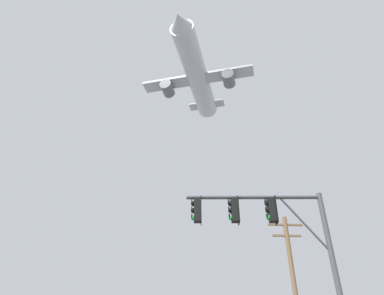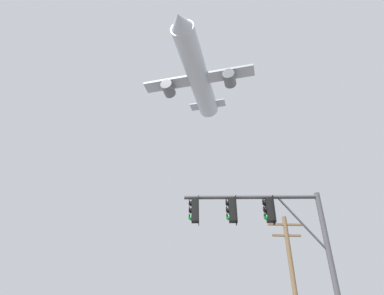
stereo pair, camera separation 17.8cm
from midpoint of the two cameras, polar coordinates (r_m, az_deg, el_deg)
name	(u,v)px [view 2 (the right image)]	position (r m, az deg, el deg)	size (l,w,h in m)	color
signal_pole_near	(269,231)	(12.95, 13.35, -13.54)	(5.20, 0.66, 6.34)	#4C4C51
utility_pole	(294,283)	(21.84, 17.04, -21.00)	(2.20, 0.28, 8.48)	brown
airplane	(197,75)	(59.22, 1.01, 12.18)	(19.07, 24.68, 6.82)	#B7BCC6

